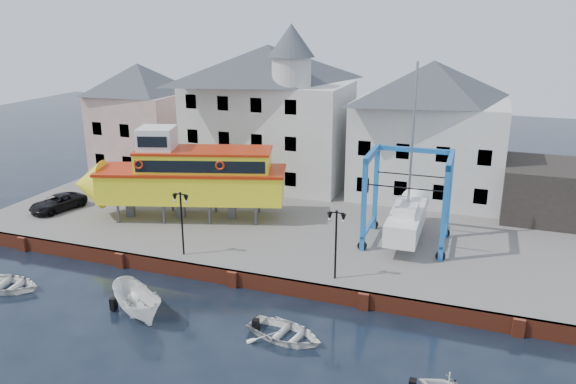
% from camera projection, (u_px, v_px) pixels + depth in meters
% --- Properties ---
extents(ground, '(140.00, 140.00, 0.00)m').
position_uv_depth(ground, '(233.00, 286.00, 33.83)').
color(ground, black).
rests_on(ground, ground).
extents(hardstanding, '(44.00, 22.00, 1.00)m').
position_uv_depth(hardstanding, '(293.00, 219.00, 43.54)').
color(hardstanding, slate).
rests_on(hardstanding, ground).
extents(quay_wall, '(44.00, 0.47, 1.00)m').
position_uv_depth(quay_wall, '(234.00, 278.00, 33.77)').
color(quay_wall, maroon).
rests_on(quay_wall, ground).
extents(building_pink, '(8.00, 7.00, 10.30)m').
position_uv_depth(building_pink, '(141.00, 118.00, 53.94)').
color(building_pink, tan).
rests_on(building_pink, hardstanding).
extents(building_white_main, '(14.00, 8.30, 14.00)m').
position_uv_depth(building_white_main, '(269.00, 113.00, 49.68)').
color(building_white_main, silver).
rests_on(building_white_main, hardstanding).
extents(building_white_right, '(12.00, 8.00, 11.20)m').
position_uv_depth(building_white_right, '(429.00, 130.00, 45.95)').
color(building_white_right, silver).
rests_on(building_white_right, hardstanding).
extents(shed_dark, '(8.00, 7.00, 4.00)m').
position_uv_depth(shed_dark, '(559.00, 191.00, 42.01)').
color(shed_dark, black).
rests_on(shed_dark, hardstanding).
extents(lamp_post_left, '(1.12, 0.32, 4.20)m').
position_uv_depth(lamp_post_left, '(181.00, 208.00, 34.94)').
color(lamp_post_left, black).
rests_on(lamp_post_left, hardstanding).
extents(lamp_post_right, '(1.12, 0.32, 4.20)m').
position_uv_depth(lamp_post_right, '(336.00, 227.00, 31.70)').
color(lamp_post_right, black).
rests_on(lamp_post_right, hardstanding).
extents(tour_boat, '(16.20, 8.26, 6.88)m').
position_uv_depth(tour_boat, '(179.00, 176.00, 41.55)').
color(tour_boat, '#59595E').
rests_on(tour_boat, hardstanding).
extents(travel_lift, '(5.62, 7.92, 11.92)m').
position_uv_depth(travel_lift, '(408.00, 212.00, 37.66)').
color(travel_lift, '#0F59AE').
rests_on(travel_lift, hardstanding).
extents(van, '(3.08, 4.77, 1.22)m').
position_uv_depth(van, '(58.00, 203.00, 43.83)').
color(van, black).
rests_on(van, hardstanding).
extents(motorboat_a, '(4.91, 4.10, 1.82)m').
position_uv_depth(motorboat_a, '(139.00, 315.00, 30.56)').
color(motorboat_a, white).
rests_on(motorboat_a, ground).
extents(motorboat_b, '(4.62, 3.71, 0.85)m').
position_uv_depth(motorboat_b, '(285.00, 338.00, 28.42)').
color(motorboat_b, white).
rests_on(motorboat_b, ground).
extents(motorboat_d, '(4.75, 3.71, 0.90)m').
position_uv_depth(motorboat_d, '(6.00, 289.00, 33.48)').
color(motorboat_d, white).
rests_on(motorboat_d, ground).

